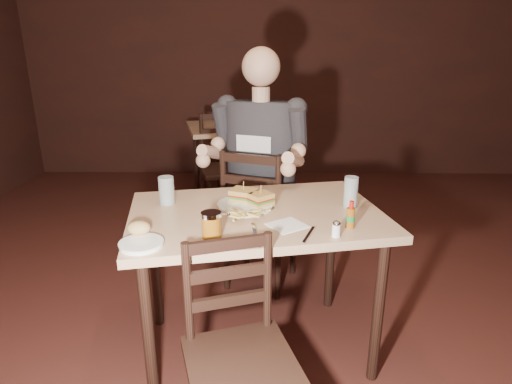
{
  "coord_description": "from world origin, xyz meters",
  "views": [
    {
      "loc": [
        -0.24,
        -1.72,
        1.5
      ],
      "look_at": [
        -0.26,
        0.2,
        0.85
      ],
      "focal_mm": 30.0,
      "sensor_mm": 36.0,
      "label": 1
    }
  ],
  "objects_px": {
    "main_table": "(256,228)",
    "glass_right": "(351,192)",
    "hot_sauce": "(351,214)",
    "bg_chair_far": "(234,145)",
    "dinner_plate": "(245,206)",
    "glass_left": "(167,190)",
    "side_plate": "(141,245)",
    "bg_chair_near": "(226,169)",
    "chair_far": "(261,217)",
    "diner": "(258,138)",
    "chair_near": "(241,363)",
    "syrup_dispenser": "(211,225)",
    "bg_table": "(230,135)"
  },
  "relations": [
    {
      "from": "bg_table",
      "to": "diner",
      "type": "xyz_separation_m",
      "value": [
        0.29,
        -1.71,
        0.31
      ]
    },
    {
      "from": "main_table",
      "to": "bg_chair_far",
      "type": "distance_m",
      "value": 2.92
    },
    {
      "from": "main_table",
      "to": "hot_sauce",
      "type": "relative_size",
      "value": 10.81
    },
    {
      "from": "chair_near",
      "to": "side_plate",
      "type": "bearing_deg",
      "value": 132.06
    },
    {
      "from": "chair_far",
      "to": "glass_left",
      "type": "relative_size",
      "value": 6.72
    },
    {
      "from": "chair_near",
      "to": "dinner_plate",
      "type": "height_order",
      "value": "chair_near"
    },
    {
      "from": "chair_near",
      "to": "bg_chair_far",
      "type": "distance_m",
      "value": 3.51
    },
    {
      "from": "diner",
      "to": "bg_chair_near",
      "type": "bearing_deg",
      "value": 124.19
    },
    {
      "from": "bg_chair_far",
      "to": "syrup_dispenser",
      "type": "distance_m",
      "value": 3.21
    },
    {
      "from": "chair_far",
      "to": "bg_chair_near",
      "type": "height_order",
      "value": "bg_chair_near"
    },
    {
      "from": "bg_chair_near",
      "to": "chair_near",
      "type": "bearing_deg",
      "value": -100.42
    },
    {
      "from": "bg_chair_far",
      "to": "side_plate",
      "type": "distance_m",
      "value": 3.29
    },
    {
      "from": "bg_chair_near",
      "to": "hot_sauce",
      "type": "relative_size",
      "value": 7.91
    },
    {
      "from": "bg_chair_near",
      "to": "hot_sauce",
      "type": "xyz_separation_m",
      "value": [
        0.69,
        -1.98,
        0.36
      ]
    },
    {
      "from": "diner",
      "to": "syrup_dispenser",
      "type": "xyz_separation_m",
      "value": [
        -0.18,
        -0.93,
        -0.17
      ]
    },
    {
      "from": "chair_far",
      "to": "bg_chair_far",
      "type": "height_order",
      "value": "chair_far"
    },
    {
      "from": "glass_left",
      "to": "syrup_dispenser",
      "type": "bearing_deg",
      "value": -56.07
    },
    {
      "from": "chair_near",
      "to": "hot_sauce",
      "type": "height_order",
      "value": "hot_sauce"
    },
    {
      "from": "bg_chair_far",
      "to": "chair_near",
      "type": "bearing_deg",
      "value": 91.7
    },
    {
      "from": "bg_chair_far",
      "to": "diner",
      "type": "bearing_deg",
      "value": 95.21
    },
    {
      "from": "bg_table",
      "to": "diner",
      "type": "distance_m",
      "value": 1.76
    },
    {
      "from": "bg_chair_far",
      "to": "diner",
      "type": "height_order",
      "value": "diner"
    },
    {
      "from": "chair_far",
      "to": "dinner_plate",
      "type": "distance_m",
      "value": 0.71
    },
    {
      "from": "bg_chair_near",
      "to": "glass_left",
      "type": "bearing_deg",
      "value": -111.23
    },
    {
      "from": "chair_near",
      "to": "hot_sauce",
      "type": "relative_size",
      "value": 6.99
    },
    {
      "from": "glass_left",
      "to": "hot_sauce",
      "type": "relative_size",
      "value": 1.15
    },
    {
      "from": "dinner_plate",
      "to": "glass_right",
      "type": "xyz_separation_m",
      "value": [
        0.51,
        0.01,
        0.07
      ]
    },
    {
      "from": "diner",
      "to": "glass_right",
      "type": "height_order",
      "value": "diner"
    },
    {
      "from": "glass_right",
      "to": "chair_far",
      "type": "bearing_deg",
      "value": 124.42
    },
    {
      "from": "dinner_plate",
      "to": "syrup_dispenser",
      "type": "relative_size",
      "value": 2.43
    },
    {
      "from": "hot_sauce",
      "to": "bg_chair_far",
      "type": "bearing_deg",
      "value": 102.65
    },
    {
      "from": "glass_left",
      "to": "side_plate",
      "type": "distance_m",
      "value": 0.48
    },
    {
      "from": "chair_near",
      "to": "bg_chair_near",
      "type": "relative_size",
      "value": 0.88
    },
    {
      "from": "bg_table",
      "to": "bg_chair_near",
      "type": "bearing_deg",
      "value": -90.0
    },
    {
      "from": "dinner_plate",
      "to": "glass_right",
      "type": "bearing_deg",
      "value": 1.37
    },
    {
      "from": "dinner_plate",
      "to": "diner",
      "type": "bearing_deg",
      "value": 84.18
    },
    {
      "from": "bg_chair_near",
      "to": "hot_sauce",
      "type": "height_order",
      "value": "bg_chair_near"
    },
    {
      "from": "bg_chair_near",
      "to": "diner",
      "type": "bearing_deg",
      "value": -91.84
    },
    {
      "from": "chair_near",
      "to": "syrup_dispenser",
      "type": "relative_size",
      "value": 7.8
    },
    {
      "from": "glass_right",
      "to": "hot_sauce",
      "type": "distance_m",
      "value": 0.26
    },
    {
      "from": "bg_chair_far",
      "to": "dinner_plate",
      "type": "bearing_deg",
      "value": 92.5
    },
    {
      "from": "main_table",
      "to": "chair_near",
      "type": "distance_m",
      "value": 0.67
    },
    {
      "from": "main_table",
      "to": "bg_chair_far",
      "type": "bearing_deg",
      "value": 95.66
    },
    {
      "from": "glass_left",
      "to": "dinner_plate",
      "type": "bearing_deg",
      "value": -7.08
    },
    {
      "from": "main_table",
      "to": "glass_right",
      "type": "distance_m",
      "value": 0.48
    },
    {
      "from": "glass_left",
      "to": "side_plate",
      "type": "relative_size",
      "value": 0.82
    },
    {
      "from": "chair_far",
      "to": "hot_sauce",
      "type": "bearing_deg",
      "value": 133.37
    },
    {
      "from": "bg_chair_near",
      "to": "bg_table",
      "type": "bearing_deg",
      "value": 73.88
    },
    {
      "from": "side_plate",
      "to": "main_table",
      "type": "bearing_deg",
      "value": 40.57
    },
    {
      "from": "chair_far",
      "to": "chair_near",
      "type": "bearing_deg",
      "value": 106.72
    }
  ]
}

